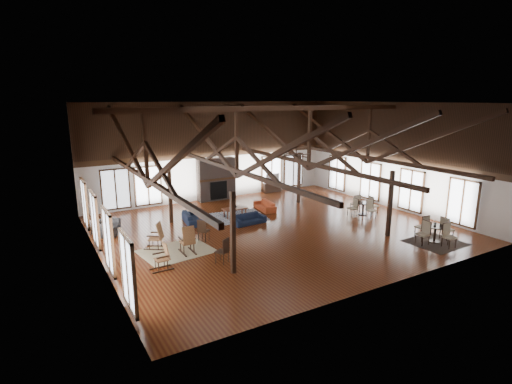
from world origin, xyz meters
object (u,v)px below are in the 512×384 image
sofa_navy_left (192,218)px  cafe_table_near (435,231)px  cafe_table_far (363,206)px  armchair (107,228)px  coffee_table (235,209)px  sofa_orange (265,206)px  tv_console (271,187)px  sofa_navy_front (249,219)px

sofa_navy_left → cafe_table_near: bearing=-125.5°
cafe_table_near → cafe_table_far: cafe_table_near is taller
sofa_navy_left → armchair: bearing=95.2°
sofa_navy_left → coffee_table: sofa_navy_left is taller
sofa_navy_left → coffee_table: size_ratio=1.38×
sofa_orange → tv_console: size_ratio=1.35×
sofa_navy_left → tv_console: 8.19m
sofa_orange → cafe_table_near: bearing=31.3°
cafe_table_far → sofa_navy_front: bearing=164.5°
coffee_table → cafe_table_far: (6.22, -3.14, 0.04)m
sofa_navy_front → tv_console: tv_console is taller
sofa_navy_left → coffee_table: (2.38, -0.14, 0.17)m
sofa_navy_front → coffee_table: 1.45m
sofa_navy_front → cafe_table_near: bearing=-51.6°
sofa_navy_front → sofa_orange: sofa_orange is taller
sofa_orange → armchair: (-8.55, 0.01, 0.09)m
coffee_table → armchair: bearing=173.6°
sofa_navy_front → cafe_table_far: cafe_table_far is taller
coffee_table → cafe_table_far: 6.97m
coffee_table → armchair: 6.48m
sofa_navy_left → tv_console: bearing=-53.4°
cafe_table_near → tv_console: bearing=95.1°
sofa_navy_front → coffee_table: bearing=88.9°
sofa_orange → cafe_table_near: (3.81, -8.20, 0.26)m
sofa_navy_front → sofa_navy_left: (-2.45, 1.58, 0.02)m
sofa_navy_left → sofa_orange: sofa_navy_left is taller
coffee_table → cafe_table_near: bearing=-56.1°
sofa_orange → cafe_table_near: size_ratio=0.88×
cafe_table_near → tv_console: 11.90m
armchair → cafe_table_far: size_ratio=0.56×
coffee_table → cafe_table_near: (5.89, -7.84, 0.08)m
sofa_navy_front → armchair: 6.78m
sofa_navy_front → sofa_navy_left: 2.92m
sofa_orange → cafe_table_far: size_ratio=0.94×
cafe_table_far → sofa_orange: bearing=139.8°
armchair → tv_console: armchair is taller
coffee_table → tv_console: size_ratio=1.02×
cafe_table_far → tv_console: (-1.39, 7.16, -0.16)m
armchair → tv_console: bearing=-38.8°
sofa_navy_left → cafe_table_near: 11.50m
sofa_navy_left → armchair: 4.09m
sofa_orange → armchair: armchair is taller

